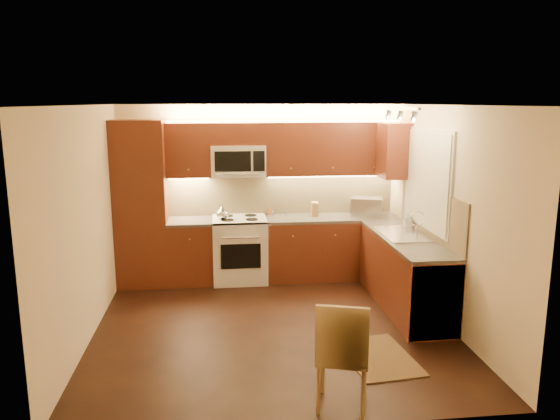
{
  "coord_description": "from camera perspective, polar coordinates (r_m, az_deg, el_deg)",
  "views": [
    {
      "loc": [
        -0.58,
        -5.76,
        2.54
      ],
      "look_at": [
        0.15,
        0.55,
        1.25
      ],
      "focal_mm": 34.4,
      "sensor_mm": 36.0,
      "label": 1
    }
  ],
  "objects": [
    {
      "name": "wall_right",
      "position": [
        6.44,
        17.17,
        -0.59
      ],
      "size": [
        0.01,
        4.0,
        2.5
      ],
      "primitive_type": "cube",
      "color": "beige",
      "rests_on": "ground"
    },
    {
      "name": "counter_back_left",
      "position": [
        7.65,
        -9.52,
        -1.21
      ],
      "size": [
        0.62,
        0.6,
        0.04
      ],
      "primitive_type": "cube",
      "color": "#322F2D",
      "rests_on": "base_cab_back_left"
    },
    {
      "name": "counter_back_right",
      "position": [
        7.81,
        5.53,
        -0.85
      ],
      "size": [
        1.92,
        0.6,
        0.04
      ],
      "primitive_type": "cube",
      "color": "#322F2D",
      "rests_on": "base_cab_back_right"
    },
    {
      "name": "rug",
      "position": [
        5.69,
        10.43,
        -15.11
      ],
      "size": [
        0.73,
        1.01,
        0.01
      ],
      "primitive_type": "cube",
      "rotation": [
        0.0,
        0.0,
        0.11
      ],
      "color": "black",
      "rests_on": "floor"
    },
    {
      "name": "wall_left",
      "position": [
        6.07,
        -19.98,
        -1.49
      ],
      "size": [
        0.01,
        4.0,
        2.5
      ],
      "primitive_type": "cube",
      "color": "beige",
      "rests_on": "ground"
    },
    {
      "name": "soap_bottle",
      "position": [
        7.29,
        13.42,
        -1.0
      ],
      "size": [
        0.1,
        0.1,
        0.21
      ],
      "primitive_type": "imported",
      "rotation": [
        0.0,
        0.0,
        -0.08
      ],
      "color": "#B4B3B8",
      "rests_on": "counter_right"
    },
    {
      "name": "spice_jar_c",
      "position": [
        7.78,
        -0.72,
        -0.3
      ],
      "size": [
        0.05,
        0.05,
        0.1
      ],
      "primitive_type": "cylinder",
      "rotation": [
        0.0,
        0.0,
        0.4
      ],
      "color": "silver",
      "rests_on": "counter_back_right"
    },
    {
      "name": "upper_cab_back_right",
      "position": [
        7.78,
        5.47,
        6.53
      ],
      "size": [
        1.92,
        0.35,
        0.75
      ],
      "primitive_type": "cube",
      "color": "#49200F",
      "rests_on": "wall_back"
    },
    {
      "name": "upper_cab_right_corner",
      "position": [
        7.58,
        12.0,
        6.2
      ],
      "size": [
        0.35,
        0.5,
        0.75
      ],
      "primitive_type": "cube",
      "color": "#49200F",
      "rests_on": "wall_right"
    },
    {
      "name": "floor",
      "position": [
        6.32,
        -0.8,
        -12.22
      ],
      "size": [
        4.0,
        4.0,
        0.01
      ],
      "primitive_type": "cube",
      "color": "black",
      "rests_on": "ground"
    },
    {
      "name": "microwave",
      "position": [
        7.62,
        -4.48,
        5.26
      ],
      "size": [
        0.76,
        0.38,
        0.44
      ],
      "primitive_type": null,
      "color": "silver",
      "rests_on": "wall_back"
    },
    {
      "name": "spice_jar_d",
      "position": [
        7.89,
        -1.09,
        -0.14
      ],
      "size": [
        0.04,
        0.04,
        0.1
      ],
      "primitive_type": "cylinder",
      "rotation": [
        0.0,
        0.0,
        0.02
      ],
      "color": "brown",
      "rests_on": "counter_back_right"
    },
    {
      "name": "base_cab_back_right",
      "position": [
        7.92,
        5.46,
        -4.03
      ],
      "size": [
        1.92,
        0.6,
        0.86
      ],
      "primitive_type": "cube",
      "color": "#49200F",
      "rests_on": "floor"
    },
    {
      "name": "toaster_oven",
      "position": [
        7.93,
        9.19,
        0.37
      ],
      "size": [
        0.53,
        0.45,
        0.27
      ],
      "primitive_type": "cube",
      "rotation": [
        0.0,
        0.0,
        -0.32
      ],
      "color": "silver",
      "rests_on": "counter_back_right"
    },
    {
      "name": "counter_right",
      "position": [
        6.77,
        13.31,
        -3.02
      ],
      "size": [
        0.6,
        2.0,
        0.04
      ],
      "primitive_type": "cube",
      "color": "#322F2D",
      "rests_on": "base_cab_right"
    },
    {
      "name": "knife_block",
      "position": [
        7.81,
        3.71,
        0.1
      ],
      "size": [
        0.1,
        0.15,
        0.21
      ],
      "primitive_type": "cube",
      "rotation": [
        0.0,
        0.0,
        -0.05
      ],
      "color": "#9B7E46",
      "rests_on": "counter_back_right"
    },
    {
      "name": "upper_cab_back_left",
      "position": [
        7.62,
        -9.72,
        6.31
      ],
      "size": [
        0.62,
        0.35,
        0.75
      ],
      "primitive_type": "cube",
      "color": "#49200F",
      "rests_on": "wall_back"
    },
    {
      "name": "stove",
      "position": [
        7.72,
        -4.29,
        -4.18
      ],
      "size": [
        0.76,
        0.65,
        0.92
      ],
      "primitive_type": null,
      "color": "silver",
      "rests_on": "floor"
    },
    {
      "name": "spice_jar_a",
      "position": [
        7.81,
        0.73,
        -0.26
      ],
      "size": [
        0.05,
        0.05,
        0.11
      ],
      "primitive_type": "cylinder",
      "rotation": [
        0.0,
        0.0,
        -0.36
      ],
      "color": "silver",
      "rests_on": "counter_back_right"
    },
    {
      "name": "wall_front",
      "position": [
        4.01,
        2.08,
        -7.25
      ],
      "size": [
        4.0,
        0.01,
        2.5
      ],
      "primitive_type": "cube",
      "color": "beige",
      "rests_on": "ground"
    },
    {
      "name": "window_blinds",
      "position": [
        6.87,
        15.25,
        3.21
      ],
      "size": [
        0.02,
        1.36,
        1.16
      ],
      "primitive_type": "cube",
      "color": "silver",
      "rests_on": "wall_right"
    },
    {
      "name": "upper_cab_bridge",
      "position": [
        7.6,
        -4.53,
        8.09
      ],
      "size": [
        0.76,
        0.35,
        0.31
      ],
      "primitive_type": "cube",
      "color": "#49200F",
      "rests_on": "wall_back"
    },
    {
      "name": "track_light_bar",
      "position": [
        6.52,
        12.7,
        10.51
      ],
      "size": [
        0.04,
        1.2,
        0.03
      ],
      "primitive_type": "cube",
      "color": "silver",
      "rests_on": "ceiling"
    },
    {
      "name": "faucet",
      "position": [
        6.93,
        14.36,
        -1.29
      ],
      "size": [
        0.2,
        0.04,
        0.3
      ],
      "primitive_type": null,
      "color": "silver",
      "rests_on": "counter_right"
    },
    {
      "name": "dining_chair",
      "position": [
        4.66,
        6.7,
        -14.82
      ],
      "size": [
        0.53,
        0.53,
        0.96
      ],
      "primitive_type": null,
      "rotation": [
        0.0,
        0.0,
        -0.29
      ],
      "color": "#9B7E46",
      "rests_on": "floor"
    },
    {
      "name": "spice_jar_b",
      "position": [
        7.87,
        -1.22,
        -0.17
      ],
      "size": [
        0.05,
        0.05,
        0.1
      ],
      "primitive_type": "cylinder",
      "rotation": [
        0.0,
        0.0,
        0.03
      ],
      "color": "brown",
      "rests_on": "counter_back_right"
    },
    {
      "name": "backsplash_back",
      "position": [
        7.92,
        0.24,
        1.73
      ],
      "size": [
        3.3,
        0.02,
        0.6
      ],
      "primitive_type": "cube",
      "color": "tan",
      "rests_on": "wall_back"
    },
    {
      "name": "window_frame",
      "position": [
        6.87,
        15.4,
        3.21
      ],
      "size": [
        0.03,
        1.44,
        1.24
      ],
      "primitive_type": "cube",
      "color": "silver",
      "rests_on": "wall_right"
    },
    {
      "name": "base_cab_back_left",
      "position": [
        7.76,
        -9.41,
        -4.46
      ],
      "size": [
        0.62,
        0.6,
        0.86
      ],
      "primitive_type": "cube",
      "color": "#49200F",
      "rests_on": "floor"
    },
    {
      "name": "backsplash_right",
      "position": [
        6.8,
        15.73,
        -0.31
      ],
      "size": [
        0.02,
        2.0,
        0.6
      ],
      "primitive_type": "cube",
      "color": "tan",
      "rests_on": "wall_right"
    },
    {
      "name": "pantry",
      "position": [
        7.66,
        -14.52,
        0.66
      ],
      "size": [
        0.7,
        0.6,
        2.3
      ],
      "primitive_type": "cube",
      "color": "#49200F",
      "rests_on": "floor"
    },
    {
      "name": "kettle",
      "position": [
        7.51,
        -6.15,
        -0.26
      ],
      "size": [
        0.2,
        0.2,
        0.2
      ],
      "primitive_type": null,
      "rotation": [
        0.0,
        0.0,
        0.2
      ],
      "color": "silver",
      "rests_on": "stove"
    },
    {
      "name": "ceiling",
      "position": [
        5.79,
        -0.87,
        11.09
      ],
      "size": [
        4.0,
        4.0,
        0.01
      ],
      "primitive_type": "cube",
      "color": "beige",
      "rests_on": "ground"
    },
    {
      "name": "wall_back",
      "position": [
        7.88,
        -2.3,
        2.05
      ],
      "size": [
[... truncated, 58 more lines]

